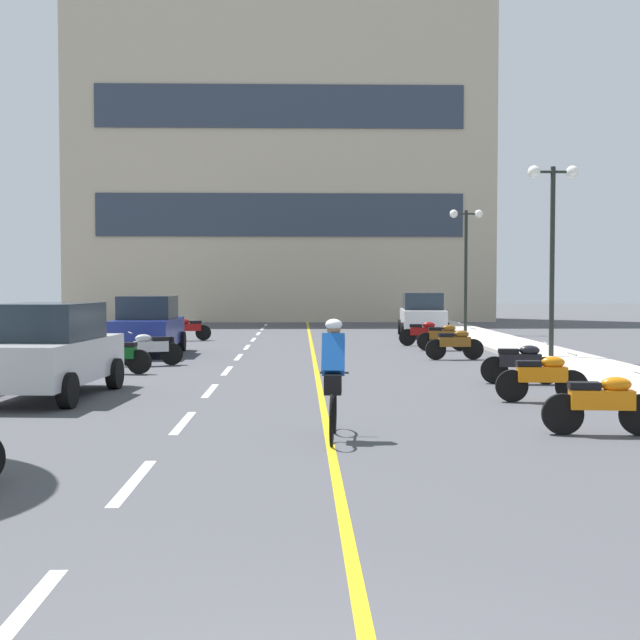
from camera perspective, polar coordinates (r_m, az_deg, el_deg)
ground_plane at (r=24.43m, az=-0.97°, el=-2.70°), size 140.00×140.00×0.00m
curb_left at (r=28.31m, az=-15.76°, el=-1.97°), size 2.40×72.00×0.12m
curb_right at (r=28.39m, az=13.69°, el=-1.93°), size 2.40×72.00×0.12m
lane_dash_0 at (r=6.05m, az=-20.10°, el=-18.87°), size 0.14×2.20×0.01m
lane_dash_1 at (r=9.76m, az=-12.40°, el=-10.55°), size 0.14×2.20×0.01m
lane_dash_2 at (r=13.64m, az=-9.16°, el=-6.81°), size 0.14×2.20×0.01m
lane_dash_3 at (r=17.57m, az=-7.38°, el=-4.73°), size 0.14×2.20×0.01m
lane_dash_4 at (r=21.53m, az=-6.26°, el=-3.40°), size 0.14×2.20×0.01m
lane_dash_5 at (r=25.50m, az=-5.49°, el=-2.49°), size 0.14×2.20×0.01m
lane_dash_6 at (r=29.47m, az=-4.93°, el=-1.83°), size 0.14×2.20×0.01m
lane_dash_7 at (r=33.46m, az=-4.50°, el=-1.32°), size 0.14×2.20×0.01m
lane_dash_8 at (r=37.44m, az=-4.16°, el=-0.92°), size 0.14×2.20×0.01m
lane_dash_9 at (r=41.43m, az=-3.89°, el=-0.59°), size 0.14×2.20×0.01m
lane_dash_10 at (r=45.42m, az=-3.67°, el=-0.33°), size 0.14×2.20×0.01m
lane_dash_11 at (r=49.42m, az=-3.48°, el=-0.11°), size 0.14×2.20×0.01m
centre_line_yellow at (r=27.42m, az=-0.49°, el=-2.13°), size 0.12×66.00×0.01m
office_building at (r=52.13m, az=-2.63°, el=11.23°), size 24.76×6.46×20.33m
street_lamp_mid at (r=25.29m, az=15.35°, el=6.61°), size 1.46×0.36×5.44m
street_lamp_far at (r=37.91m, az=9.77°, el=5.13°), size 1.46×0.36×5.32m
parked_car_near at (r=17.12m, az=-17.70°, el=-1.94°), size 2.18×4.32×1.82m
parked_car_mid at (r=26.70m, az=-11.46°, el=-0.35°), size 1.96×4.22×1.82m
parked_car_far at (r=35.69m, az=6.89°, el=0.37°), size 2.17×4.32×1.82m
motorcycle_2 at (r=12.97m, az=18.43°, el=-5.29°), size 1.70×0.60×0.92m
motorcycle_3 at (r=16.24m, az=14.71°, el=-3.71°), size 1.70×0.60×0.92m
motorcycle_4 at (r=19.06m, az=13.32°, el=-2.79°), size 1.70×0.60×0.92m
motorcycle_5 at (r=21.22m, az=-13.48°, el=-2.27°), size 1.70×0.60×0.92m
motorcycle_6 at (r=23.11m, az=-11.30°, el=-1.87°), size 1.64×0.80×0.92m
motorcycle_7 at (r=24.81m, az=9.04°, el=-1.56°), size 1.70×0.60×0.92m
motorcycle_8 at (r=28.13m, az=8.27°, el=-1.09°), size 1.70×0.60×0.92m
motorcycle_9 at (r=30.15m, az=6.96°, el=-0.85°), size 1.69×0.62×0.92m
motorcycle_10 at (r=33.06m, az=-8.81°, el=-0.57°), size 1.67×0.69×0.92m
cyclist_rider at (r=12.01m, az=0.89°, el=-3.78°), size 0.42×1.77×1.71m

